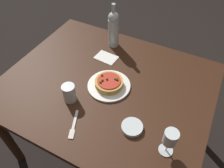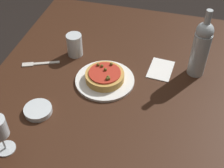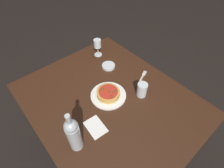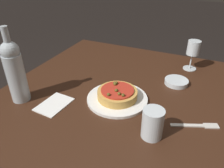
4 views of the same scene
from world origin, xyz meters
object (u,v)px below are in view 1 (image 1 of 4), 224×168
at_px(dinner_plate, 109,86).
at_px(wine_bottle, 113,28).
at_px(fork, 74,126).
at_px(pizza, 109,83).
at_px(side_bowl, 132,127).
at_px(dining_table, 107,92).
at_px(water_cup, 69,93).
at_px(wine_glass, 170,139).

height_order(dinner_plate, wine_bottle, wine_bottle).
bearing_deg(fork, wine_bottle, 168.25).
bearing_deg(dinner_plate, fork, -95.55).
bearing_deg(pizza, side_bowl, -40.43).
xyz_separation_m(dinner_plate, side_bowl, (0.24, -0.20, 0.00)).
bearing_deg(fork, dining_table, 156.50).
bearing_deg(pizza, dinner_plate, -49.82).
relative_size(dining_table, fork, 7.47).
bearing_deg(pizza, dining_table, 148.97).
distance_m(water_cup, side_bowl, 0.39).
relative_size(water_cup, side_bowl, 0.98).
relative_size(pizza, wine_bottle, 0.53).
bearing_deg(fork, dinner_plate, 152.26).
bearing_deg(side_bowl, fork, -155.12).
bearing_deg(wine_bottle, pizza, -66.65).
bearing_deg(water_cup, side_bowl, -2.21).
xyz_separation_m(wine_glass, side_bowl, (-0.19, 0.04, -0.10)).
height_order(dinner_plate, wine_glass, wine_glass).
relative_size(dining_table, pizza, 7.40).
height_order(pizza, wine_glass, wine_glass).
height_order(dinner_plate, side_bowl, side_bowl).
height_order(wine_bottle, water_cup, wine_bottle).
relative_size(pizza, wine_glass, 1.06).
xyz_separation_m(dinner_plate, wine_glass, (0.43, -0.24, 0.11)).
xyz_separation_m(dinner_plate, pizza, (-0.00, 0.00, 0.03)).
height_order(dinner_plate, pizza, pizza).
bearing_deg(water_cup, dinner_plate, 52.01).
distance_m(wine_glass, side_bowl, 0.22).
xyz_separation_m(dining_table, wine_glass, (0.45, -0.25, 0.20)).
bearing_deg(dinner_plate, wine_glass, -29.31).
bearing_deg(water_cup, pizza, 52.04).
relative_size(wine_bottle, water_cup, 2.91).
distance_m(pizza, water_cup, 0.24).
bearing_deg(fork, water_cup, -162.81).
distance_m(dining_table, pizza, 0.12).
xyz_separation_m(wine_bottle, water_cup, (0.01, -0.56, -0.08)).
bearing_deg(wine_bottle, dining_table, -69.08).
bearing_deg(side_bowl, dinner_plate, 139.57).
xyz_separation_m(dining_table, wine_bottle, (-0.14, 0.36, 0.22)).
relative_size(wine_bottle, fork, 1.89).
bearing_deg(dining_table, wine_glass, -29.41).
distance_m(wine_bottle, water_cup, 0.57).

